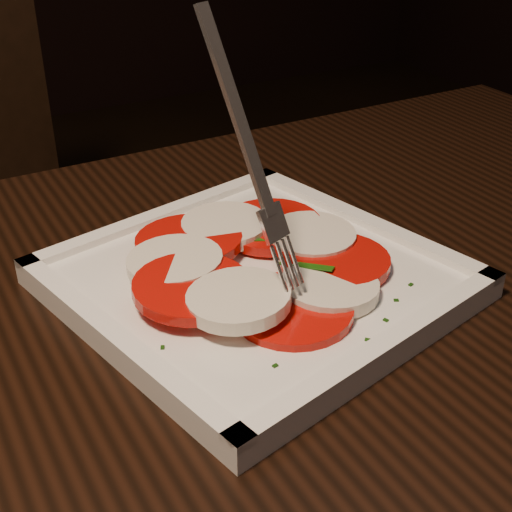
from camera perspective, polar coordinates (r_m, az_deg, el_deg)
The scene contains 4 objects.
table at distance 0.52m, azimuth -1.22°, elevation -19.00°, with size 1.21×0.81×0.75m.
plate at distance 0.54m, azimuth 0.00°, elevation -2.06°, with size 0.26×0.26×0.01m, color white.
caprese_salad at distance 0.53m, azimuth -0.02°, elevation -0.48°, with size 0.21×0.22×0.03m.
fork at distance 0.47m, azimuth -1.50°, elevation 8.64°, with size 0.03×0.08×0.18m, color white, non-canonical shape.
Camera 1 is at (-0.05, -0.06, 1.05)m, focal length 50.00 mm.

